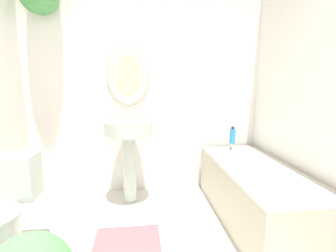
# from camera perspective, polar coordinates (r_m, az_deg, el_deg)

# --- Properties ---
(wall_back) EXTENTS (2.67, 0.36, 2.40)m
(wall_back) POSITION_cam_1_polar(r_m,az_deg,el_deg) (2.73, -7.60, 11.47)
(wall_back) COLOR silver
(wall_back) RESTS_ON ground_plane
(pedestal_sink) EXTENTS (0.49, 0.49, 0.95)m
(pedestal_sink) POSITION_cam_1_polar(r_m,az_deg,el_deg) (2.50, -9.21, -3.03)
(pedestal_sink) COLOR #B2BCB2
(pedestal_sink) RESTS_ON ground_plane
(bathtub) EXTENTS (0.63, 1.46, 0.58)m
(bathtub) POSITION_cam_1_polar(r_m,az_deg,el_deg) (2.39, 19.96, -14.37)
(bathtub) COLOR #B2A893
(bathtub) RESTS_ON ground_plane
(shampoo_bottle) EXTENTS (0.06, 0.06, 0.18)m
(shampoo_bottle) POSITION_cam_1_polar(r_m,az_deg,el_deg) (2.74, 14.88, -2.22)
(shampoo_bottle) COLOR #2D84C6
(shampoo_bottle) RESTS_ON bathtub
(bath_mat) EXTENTS (0.51, 0.37, 0.02)m
(bath_mat) POSITION_cam_1_polar(r_m,az_deg,el_deg) (2.12, -9.51, -25.08)
(bath_mat) COLOR #934C51
(bath_mat) RESTS_ON ground_plane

